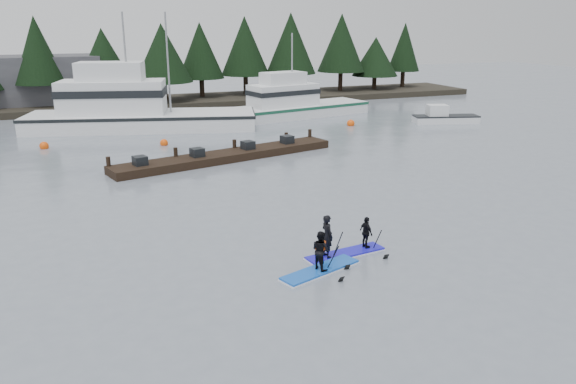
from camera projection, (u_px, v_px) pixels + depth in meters
name	position (u px, v px, depth m)	size (l,w,h in m)	color
ground	(353.00, 271.00, 18.97)	(160.00, 160.00, 0.00)	slate
far_shore	(156.00, 103.00, 56.24)	(70.00, 8.00, 0.60)	#2D281E
treeline	(156.00, 106.00, 56.33)	(60.00, 4.00, 8.00)	black
waterfront_building	(0.00, 84.00, 52.44)	(18.00, 6.00, 5.00)	#4C4C51
fishing_boat_large	(135.00, 120.00, 43.81)	(18.04, 9.23, 9.84)	white
fishing_boat_medium	(294.00, 110.00, 49.72)	(13.62, 6.38, 8.00)	white
skiff	(446.00, 119.00, 46.64)	(5.29, 1.59, 0.62)	white
floating_dock	(227.00, 156.00, 34.16)	(14.43, 1.92, 0.48)	black
buoy_b	(164.00, 145.00, 38.31)	(0.54, 0.54, 0.54)	#F5510C
buoy_c	(351.00, 126.00, 45.50)	(0.63, 0.63, 0.63)	#F5510C
buoy_a	(44.00, 148.00, 37.29)	(0.59, 0.59, 0.59)	#F5510C
paddleboard_solo	(320.00, 257.00, 18.76)	(3.10, 1.66, 1.89)	blue
paddleboard_duo	(345.00, 240.00, 20.09)	(3.09, 1.30, 2.15)	#1A15C8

